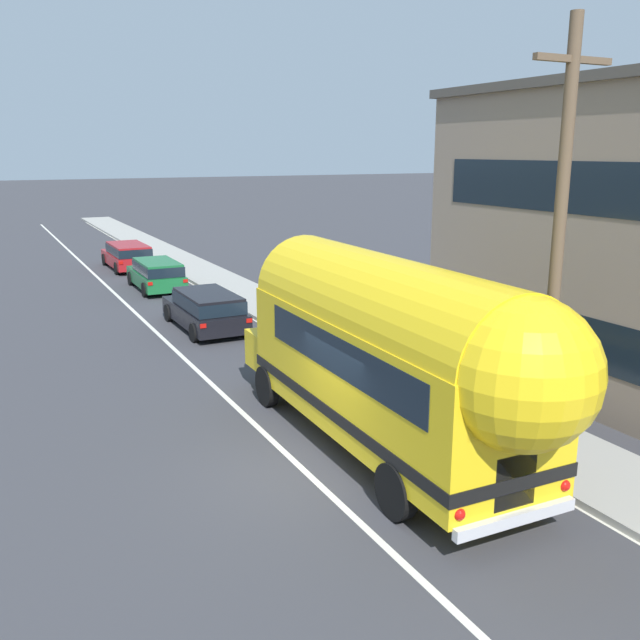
% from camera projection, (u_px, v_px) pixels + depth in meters
% --- Properties ---
extents(ground_plane, '(300.00, 300.00, 0.00)m').
position_uv_depth(ground_plane, '(306.00, 472.00, 13.45)').
color(ground_plane, '#38383D').
extents(lane_markings, '(3.83, 80.00, 0.01)m').
position_uv_depth(lane_markings, '(203.00, 326.00, 24.58)').
color(lane_markings, silver).
rests_on(lane_markings, ground).
extents(sidewalk_slab, '(2.49, 90.00, 0.15)m').
position_uv_depth(sidewalk_slab, '(309.00, 327.00, 24.26)').
color(sidewalk_slab, '#9E9B93').
rests_on(sidewalk_slab, ground).
extents(utility_pole, '(1.80, 0.24, 8.50)m').
position_uv_depth(utility_pole, '(558.00, 244.00, 12.88)').
color(utility_pole, brown).
rests_on(utility_pole, ground).
extents(painted_bus, '(2.74, 10.50, 4.12)m').
position_uv_depth(painted_bus, '(394.00, 350.00, 13.50)').
color(painted_bus, yellow).
rests_on(painted_bus, ground).
extents(car_lead, '(1.95, 4.62, 1.37)m').
position_uv_depth(car_lead, '(206.00, 308.00, 23.94)').
color(car_lead, black).
rests_on(car_lead, ground).
extents(car_second, '(1.90, 4.45, 1.37)m').
position_uv_depth(car_second, '(157.00, 273.00, 30.76)').
color(car_second, '#196633').
rests_on(car_second, ground).
extents(car_third, '(2.00, 4.73, 1.37)m').
position_uv_depth(car_third, '(128.00, 254.00, 36.24)').
color(car_third, '#A5191E').
rests_on(car_third, ground).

